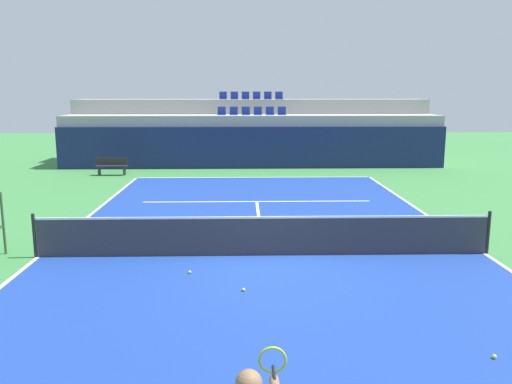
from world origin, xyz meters
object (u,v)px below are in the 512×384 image
tennis_net (264,235)px  player_bench (112,165)px  tennis_ball_1 (190,272)px  tennis_ball_0 (244,290)px  tennis_ball_2 (494,357)px

tennis_net → player_bench: size_ratio=7.39×
player_bench → tennis_ball_1: 15.08m
player_bench → tennis_ball_0: player_bench is taller
tennis_ball_1 → tennis_ball_2: same height
player_bench → tennis_ball_0: (6.30, -15.24, -0.46)m
player_bench → tennis_net: bearing=-62.2°
tennis_net → tennis_ball_0: bearing=-101.9°
player_bench → tennis_ball_1: (5.13, -14.17, -0.46)m
tennis_ball_1 → tennis_net: bearing=37.6°
player_bench → tennis_ball_0: 16.49m
tennis_net → player_bench: bearing=117.8°
tennis_ball_2 → player_bench: bearing=119.1°
tennis_ball_0 → tennis_ball_2: 4.66m
tennis_net → tennis_ball_0: (-0.50, -2.35, -0.47)m
tennis_net → tennis_ball_2: 6.09m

